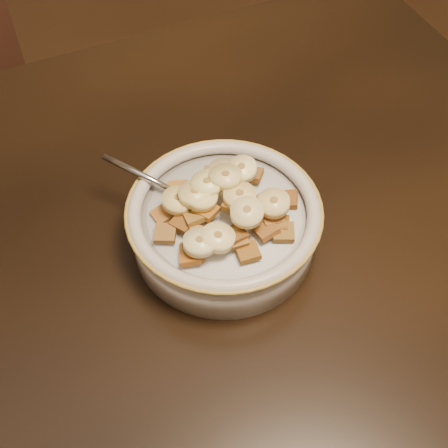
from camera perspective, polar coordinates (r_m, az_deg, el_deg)
name	(u,v)px	position (r m, az deg, el deg)	size (l,w,h in m)	color
cereal_bowl	(224,229)	(0.63, 0.00, -0.45)	(0.18, 0.18, 0.04)	#BBB4AC
milk	(224,215)	(0.61, 0.00, 0.82)	(0.15, 0.15, 0.00)	silver
spoon	(197,202)	(0.61, -2.49, 1.99)	(0.03, 0.04, 0.01)	#A4A7AE
cereal_square_0	(192,253)	(0.57, -2.96, -2.65)	(0.02, 0.02, 0.01)	olive
cereal_square_1	(271,217)	(0.59, 4.36, 0.63)	(0.02, 0.02, 0.01)	#9A662F
cereal_square_2	(163,214)	(0.60, -5.57, 0.87)	(0.02, 0.02, 0.01)	brown
cereal_square_3	(206,210)	(0.59, -1.65, 1.25)	(0.02, 0.02, 0.01)	brown
cereal_square_4	(195,216)	(0.59, -2.65, 0.77)	(0.02, 0.02, 0.01)	olive
cereal_square_5	(191,256)	(0.57, -3.07, -2.93)	(0.02, 0.02, 0.01)	#904D19
cereal_square_6	(193,198)	(0.60, -2.87, 2.34)	(0.02, 0.02, 0.01)	olive
cereal_square_7	(215,174)	(0.62, -0.79, 4.60)	(0.02, 0.02, 0.01)	brown
cereal_square_8	(165,233)	(0.58, -5.39, -0.85)	(0.02, 0.02, 0.01)	olive
cereal_square_9	(235,204)	(0.59, 0.99, 1.81)	(0.02, 0.02, 0.01)	brown
cereal_square_10	(205,182)	(0.62, -1.73, 3.87)	(0.02, 0.02, 0.01)	brown
cereal_square_11	(236,238)	(0.57, 1.07, -1.29)	(0.02, 0.02, 0.01)	brown
cereal_square_12	(278,223)	(0.59, 4.96, 0.05)	(0.02, 0.02, 0.01)	brown
cereal_square_13	(235,235)	(0.57, 0.97, -0.98)	(0.02, 0.02, 0.01)	brown
cereal_square_14	(183,222)	(0.59, -3.75, 0.16)	(0.02, 0.02, 0.01)	brown
cereal_square_15	(283,232)	(0.59, 5.45, -0.72)	(0.02, 0.02, 0.01)	brown
cereal_square_16	(197,242)	(0.57, -2.49, -1.63)	(0.02, 0.02, 0.01)	brown
cereal_square_17	(248,252)	(0.57, 2.22, -2.58)	(0.02, 0.02, 0.01)	brown
cereal_square_18	(252,175)	(0.63, 2.58, 4.54)	(0.02, 0.02, 0.01)	brown
cereal_square_19	(287,200)	(0.62, 5.79, 2.24)	(0.02, 0.02, 0.01)	brown
cereal_square_20	(178,190)	(0.62, -4.25, 3.11)	(0.02, 0.02, 0.01)	#946128
cereal_square_21	(268,202)	(0.60, 4.01, 2.01)	(0.02, 0.02, 0.01)	brown
cereal_square_22	(266,230)	(0.58, 3.87, -0.54)	(0.02, 0.02, 0.01)	#9B511E
cereal_square_23	(266,201)	(0.60, 3.86, 2.10)	(0.02, 0.02, 0.01)	brown
cereal_square_24	(199,236)	(0.58, -2.31, -1.11)	(0.02, 0.02, 0.01)	#935F28
cereal_square_25	(204,184)	(0.62, -1.80, 3.63)	(0.02, 0.02, 0.01)	#965320
banana_slice_0	(201,197)	(0.59, -2.11, 2.47)	(0.03, 0.03, 0.01)	#FFF48F
banana_slice_1	(200,242)	(0.56, -2.21, -1.70)	(0.03, 0.03, 0.01)	beige
banana_slice_2	(226,177)	(0.59, 0.14, 4.33)	(0.03, 0.03, 0.01)	#F2D386
banana_slice_3	(240,196)	(0.58, 1.44, 2.58)	(0.03, 0.03, 0.01)	#F2D881
banana_slice_4	(224,172)	(0.61, 0.03, 4.81)	(0.03, 0.03, 0.01)	#D0BD8C
banana_slice_5	(247,212)	(0.57, 2.12, 1.07)	(0.03, 0.03, 0.01)	#DFD482
banana_slice_6	(178,200)	(0.59, -4.21, 2.17)	(0.03, 0.03, 0.01)	#DEC481
banana_slice_7	(207,184)	(0.59, -1.55, 3.71)	(0.03, 0.03, 0.01)	#E7DD78
banana_slice_8	(241,170)	(0.61, 1.58, 5.00)	(0.03, 0.03, 0.01)	#FFF28B
banana_slice_9	(218,238)	(0.57, -0.55, -1.27)	(0.03, 0.03, 0.01)	#FFE3A8
banana_slice_10	(195,194)	(0.59, -2.69, 2.78)	(0.03, 0.03, 0.01)	#ECE290
banana_slice_11	(274,203)	(0.59, 4.55, 1.91)	(0.03, 0.03, 0.01)	#F8D891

